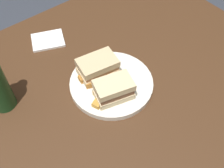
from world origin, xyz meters
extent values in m
cube|color=#422816|center=(0.00, 0.00, 0.39)|extent=(1.20, 0.97, 0.77)
cylinder|color=silver|center=(0.02, 0.03, 0.78)|extent=(0.25, 0.25, 0.02)
cube|color=#CCB284|center=(0.01, 0.08, 0.80)|extent=(0.13, 0.09, 0.02)
cube|color=#B27A4C|center=(0.01, 0.08, 0.82)|extent=(0.12, 0.09, 0.01)
cube|color=#CCB284|center=(0.01, 0.08, 0.84)|extent=(0.13, 0.09, 0.02)
cube|color=beige|center=(-0.01, -0.01, 0.80)|extent=(0.12, 0.09, 0.02)
cube|color=brown|center=(-0.01, -0.01, 0.82)|extent=(0.11, 0.09, 0.02)
cube|color=beige|center=(-0.01, -0.01, 0.84)|extent=(0.12, 0.09, 0.02)
cube|color=gold|center=(-0.04, 0.01, 0.80)|extent=(0.03, 0.04, 0.02)
cube|color=#AD702D|center=(-0.04, 0.07, 0.80)|extent=(0.04, 0.05, 0.02)
cube|color=gold|center=(-0.06, -0.01, 0.80)|extent=(0.04, 0.04, 0.01)
cube|color=gold|center=(-0.02, 0.07, 0.80)|extent=(0.06, 0.03, 0.02)
cube|color=#AD702D|center=(-0.03, 0.09, 0.80)|extent=(0.04, 0.03, 0.02)
cube|color=white|center=(-0.03, 0.33, 0.78)|extent=(0.14, 0.13, 0.01)
camera|label=1|loc=(-0.30, -0.37, 1.43)|focal=43.21mm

